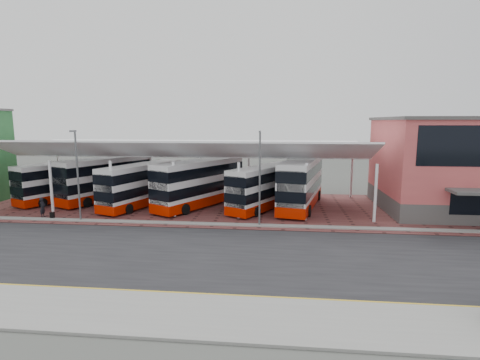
{
  "coord_description": "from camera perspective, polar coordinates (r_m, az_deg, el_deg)",
  "views": [
    {
      "loc": [
        3.55,
        -24.55,
        8.8
      ],
      "look_at": [
        0.06,
        9.06,
        3.51
      ],
      "focal_mm": 28.0,
      "sensor_mm": 36.0,
      "label": 1
    }
  ],
  "objects": [
    {
      "name": "ground",
      "position": [
        26.32,
        -2.2,
        -10.65
      ],
      "size": [
        140.0,
        140.0,
        0.0
      ],
      "primitive_type": "plane",
      "color": "#444742"
    },
    {
      "name": "road",
      "position": [
        25.39,
        -2.52,
        -11.37
      ],
      "size": [
        120.0,
        14.0,
        0.02
      ],
      "primitive_type": "cube",
      "color": "black",
      "rests_on": "ground"
    },
    {
      "name": "forecourt",
      "position": [
        38.59,
        3.49,
        -4.26
      ],
      "size": [
        72.0,
        16.0,
        0.06
      ],
      "primitive_type": "cube",
      "color": "brown",
      "rests_on": "ground"
    },
    {
      "name": "sidewalk",
      "position": [
        18.18,
        -6.46,
        -19.87
      ],
      "size": [
        120.0,
        4.0,
        0.14
      ],
      "primitive_type": "cube",
      "color": "gray",
      "rests_on": "ground"
    },
    {
      "name": "north_kerb",
      "position": [
        32.16,
        -0.63,
        -6.86
      ],
      "size": [
        120.0,
        0.8,
        0.14
      ],
      "primitive_type": "cube",
      "color": "gray",
      "rests_on": "ground"
    },
    {
      "name": "yellow_line_near",
      "position": [
        19.94,
        -5.17,
        -17.26
      ],
      "size": [
        120.0,
        0.12,
        0.01
      ],
      "primitive_type": "cube",
      "color": "gold",
      "rests_on": "road"
    },
    {
      "name": "yellow_line_far",
      "position": [
        20.2,
        -5.0,
        -16.89
      ],
      "size": [
        120.0,
        0.12,
        0.01
      ],
      "primitive_type": "cube",
      "color": "gold",
      "rests_on": "road"
    },
    {
      "name": "canopy",
      "position": [
        39.76,
        -8.0,
        4.48
      ],
      "size": [
        37.0,
        11.63,
        7.07
      ],
      "color": "white",
      "rests_on": "ground"
    },
    {
      "name": "terminal",
      "position": [
        43.31,
        32.61,
        2.01
      ],
      "size": [
        18.4,
        14.4,
        9.25
      ],
      "color": "#514E4C",
      "rests_on": "ground"
    },
    {
      "name": "lamp_west",
      "position": [
        35.74,
        -23.53,
        1.02
      ],
      "size": [
        0.16,
        0.9,
        8.07
      ],
      "color": "#5B5D61",
      "rests_on": "ground"
    },
    {
      "name": "lamp_east",
      "position": [
        31.18,
        3.03,
        0.7
      ],
      "size": [
        0.16,
        0.9,
        8.07
      ],
      "color": "#5B5D61",
      "rests_on": "ground"
    },
    {
      "name": "bus_0",
      "position": [
        46.09,
        -25.34,
        -0.22
      ],
      "size": [
        6.45,
        10.43,
        4.27
      ],
      "rotation": [
        0.0,
        0.0,
        -0.43
      ],
      "color": "silver",
      "rests_on": "forecourt"
    },
    {
      "name": "bus_1",
      "position": [
        44.5,
        -19.67,
        0.15
      ],
      "size": [
        7.26,
        11.64,
        4.77
      ],
      "rotation": [
        0.0,
        0.0,
        -0.43
      ],
      "color": "silver",
      "rests_on": "forecourt"
    },
    {
      "name": "bus_2",
      "position": [
        40.29,
        -14.74,
        -0.76
      ],
      "size": [
        5.92,
        10.87,
        4.4
      ],
      "rotation": [
        0.0,
        0.0,
        -0.35
      ],
      "color": "silver",
      "rests_on": "forecourt"
    },
    {
      "name": "bus_3",
      "position": [
        39.04,
        -6.12,
        -0.52
      ],
      "size": [
        7.96,
        11.5,
        4.8
      ],
      "rotation": [
        0.0,
        0.0,
        -0.5
      ],
      "color": "silver",
      "rests_on": "forecourt"
    },
    {
      "name": "bus_4",
      "position": [
        37.88,
        3.74,
        -1.14
      ],
      "size": [
        7.11,
        10.38,
        4.32
      ],
      "rotation": [
        0.0,
        0.0,
        -0.49
      ],
      "color": "silver",
      "rests_on": "forecourt"
    },
    {
      "name": "bus_5",
      "position": [
        38.89,
        9.33,
        -0.5
      ],
      "size": [
        5.32,
        12.39,
        4.97
      ],
      "rotation": [
        0.0,
        0.0,
        -0.22
      ],
      "color": "silver",
      "rests_on": "forecourt"
    },
    {
      "name": "pedestrian",
      "position": [
        39.0,
        -27.86,
        -3.71
      ],
      "size": [
        0.51,
        0.72,
        1.85
      ],
      "primitive_type": "imported",
      "rotation": [
        0.0,
        0.0,
        1.68
      ],
      "color": "black",
      "rests_on": "forecourt"
    },
    {
      "name": "suitcase",
      "position": [
        38.17,
        -26.69,
        -4.85
      ],
      "size": [
        0.35,
        0.25,
        0.6
      ],
      "primitive_type": "cube",
      "color": "black",
      "rests_on": "forecourt"
    }
  ]
}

